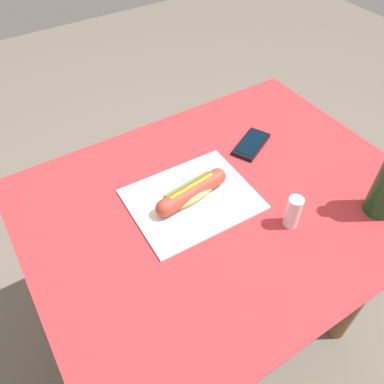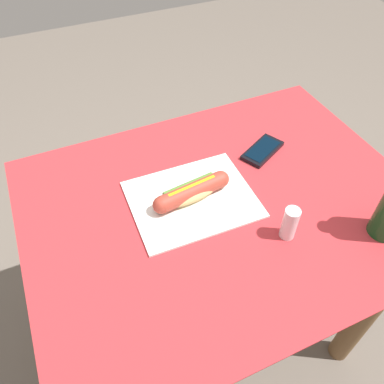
% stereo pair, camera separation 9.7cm
% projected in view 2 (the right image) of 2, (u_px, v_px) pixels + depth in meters
% --- Properties ---
extents(ground_plane, '(6.00, 6.00, 0.00)m').
position_uv_depth(ground_plane, '(213.00, 327.00, 1.52)').
color(ground_plane, '#6B6056').
rests_on(ground_plane, ground).
extents(dining_table, '(1.00, 0.78, 0.75)m').
position_uv_depth(dining_table, '(221.00, 239.00, 1.09)').
color(dining_table, brown).
rests_on(dining_table, ground).
extents(paper_wrapper, '(0.32, 0.26, 0.01)m').
position_uv_depth(paper_wrapper, '(192.00, 199.00, 0.99)').
color(paper_wrapper, white).
rests_on(paper_wrapper, dining_table).
extents(hot_dog, '(0.22, 0.07, 0.05)m').
position_uv_depth(hot_dog, '(192.00, 192.00, 0.97)').
color(hot_dog, '#E5BC75').
rests_on(hot_dog, paper_wrapper).
extents(cell_phone, '(0.15, 0.12, 0.01)m').
position_uv_depth(cell_phone, '(262.00, 150.00, 1.11)').
color(cell_phone, black).
rests_on(cell_phone, dining_table).
extents(salt_shaker, '(0.04, 0.04, 0.09)m').
position_uv_depth(salt_shaker, '(290.00, 223.00, 0.88)').
color(salt_shaker, silver).
rests_on(salt_shaker, dining_table).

